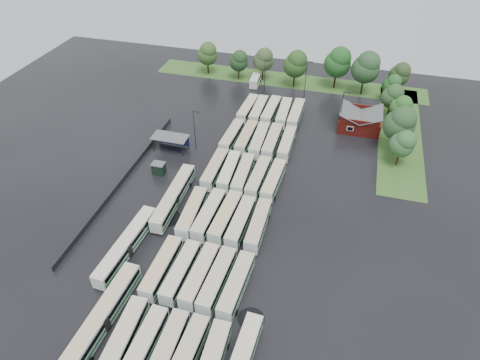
# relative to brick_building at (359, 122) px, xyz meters

# --- Properties ---
(ground) EXTENTS (160.00, 160.00, 0.00)m
(ground) POSITION_rel_brick_building_xyz_m (-24.00, -42.77, -1.87)
(ground) COLOR black
(ground) RESTS_ON ground
(brick_building) EXTENTS (10.07, 8.60, 5.39)m
(brick_building) POSITION_rel_brick_building_xyz_m (0.00, 0.00, 0.00)
(brick_building) COLOR maroon
(brick_building) RESTS_ON ground
(wash_shed) EXTENTS (8.20, 4.20, 3.58)m
(wash_shed) POSITION_rel_brick_building_xyz_m (-41.20, -20.74, 1.12)
(wash_shed) COLOR #2D2D30
(wash_shed) RESTS_ON ground
(utility_hut) EXTENTS (2.70, 2.20, 2.62)m
(utility_hut) POSITION_rel_brick_building_xyz_m (-40.20, -30.17, -0.55)
(utility_hut) COLOR black
(utility_hut) RESTS_ON ground
(grass_strip_north) EXTENTS (80.00, 10.00, 0.01)m
(grass_strip_north) POSITION_rel_brick_building_xyz_m (-22.00, 22.03, -1.86)
(grass_strip_north) COLOR #345E21
(grass_strip_north) RESTS_ON ground
(grass_strip_east) EXTENTS (10.00, 50.00, 0.01)m
(grass_strip_east) POSITION_rel_brick_building_xyz_m (10.00, 0.03, -1.86)
(grass_strip_east) COLOR #345E21
(grass_strip_east) RESTS_ON ground
(west_fence) EXTENTS (0.10, 50.00, 1.20)m
(west_fence) POSITION_rel_brick_building_xyz_m (-46.20, -34.77, -1.27)
(west_fence) COLOR #2D2D30
(west_fence) RESTS_ON ground
(bus_r0c0) EXTENTS (3.14, 12.36, 3.41)m
(bus_r0c0) POSITION_rel_brick_building_xyz_m (-28.35, -68.53, 0.01)
(bus_r0c0) COLOR silver
(bus_r0c0) RESTS_ON ground
(bus_r0c1) EXTENTS (2.71, 12.01, 3.33)m
(bus_r0c1) POSITION_rel_brick_building_xyz_m (-25.14, -69.03, -0.03)
(bus_r0c1) COLOR silver
(bus_r0c1) RESTS_ON ground
(bus_r0c2) EXTENTS (2.62, 11.88, 3.30)m
(bus_r0c2) POSITION_rel_brick_building_xyz_m (-21.85, -68.71, -0.05)
(bus_r0c2) COLOR silver
(bus_r0c2) RESTS_ON ground
(bus_r0c3) EXTENTS (2.96, 12.05, 3.33)m
(bus_r0c3) POSITION_rel_brick_building_xyz_m (-18.98, -68.80, -0.03)
(bus_r0c3) COLOR silver
(bus_r0c3) RESTS_ON ground
(bus_r1c0) EXTENTS (2.67, 11.96, 3.32)m
(bus_r1c0) POSITION_rel_brick_building_xyz_m (-28.38, -55.38, -0.04)
(bus_r1c0) COLOR silver
(bus_r1c0) RESTS_ON ground
(bus_r1c1) EXTENTS (2.83, 11.80, 3.27)m
(bus_r1c1) POSITION_rel_brick_building_xyz_m (-25.08, -55.31, -0.07)
(bus_r1c1) COLOR silver
(bus_r1c1) RESTS_ON ground
(bus_r1c2) EXTENTS (2.97, 11.99, 3.31)m
(bus_r1c2) POSITION_rel_brick_building_xyz_m (-21.86, -55.20, -0.04)
(bus_r1c2) COLOR silver
(bus_r1c2) RESTS_ON ground
(bus_r1c3) EXTENTS (3.12, 12.10, 3.34)m
(bus_r1c3) POSITION_rel_brick_building_xyz_m (-18.95, -55.32, -0.03)
(bus_r1c3) COLOR silver
(bus_r1c3) RESTS_ON ground
(bus_r1c4) EXTENTS (3.10, 12.07, 3.33)m
(bus_r1c4) POSITION_rel_brick_building_xyz_m (-15.72, -55.48, -0.03)
(bus_r1c4) COLOR silver
(bus_r1c4) RESTS_ON ground
(bus_r2c0) EXTENTS (3.15, 12.25, 3.38)m
(bus_r2c0) POSITION_rel_brick_building_xyz_m (-28.20, -41.80, -0.01)
(bus_r2c0) COLOR silver
(bus_r2c0) RESTS_ON ground
(bus_r2c1) EXTENTS (3.00, 12.28, 3.40)m
(bus_r2c1) POSITION_rel_brick_building_xyz_m (-25.02, -41.45, 0.00)
(bus_r2c1) COLOR silver
(bus_r2c1) RESTS_ON ground
(bus_r2c2) EXTENTS (3.15, 12.32, 3.40)m
(bus_r2c2) POSITION_rel_brick_building_xyz_m (-21.85, -41.23, 0.00)
(bus_r2c2) COLOR silver
(bus_r2c2) RESTS_ON ground
(bus_r2c3) EXTENTS (2.84, 11.94, 3.31)m
(bus_r2c3) POSITION_rel_brick_building_xyz_m (-18.86, -41.66, -0.05)
(bus_r2c3) COLOR silver
(bus_r2c3) RESTS_ON ground
(bus_r2c4) EXTENTS (2.62, 11.88, 3.30)m
(bus_r2c4) POSITION_rel_brick_building_xyz_m (-15.55, -41.61, -0.05)
(bus_r2c4) COLOR silver
(bus_r2c4) RESTS_ON ground
(bus_r3c0) EXTENTS (2.57, 11.94, 3.32)m
(bus_r3c0) POSITION_rel_brick_building_xyz_m (-28.34, -27.83, -0.04)
(bus_r3c0) COLOR silver
(bus_r3c0) RESTS_ON ground
(bus_r3c1) EXTENTS (3.01, 11.82, 3.26)m
(bus_r3c1) POSITION_rel_brick_building_xyz_m (-25.21, -27.67, -0.07)
(bus_r3c1) COLOR silver
(bus_r3c1) RESTS_ON ground
(bus_r3c2) EXTENTS (2.90, 11.88, 3.29)m
(bus_r3c2) POSITION_rel_brick_building_xyz_m (-22.12, -27.95, -0.06)
(bus_r3c2) COLOR silver
(bus_r3c2) RESTS_ON ground
(bus_r3c3) EXTENTS (2.91, 11.98, 3.31)m
(bus_r3c3) POSITION_rel_brick_building_xyz_m (-18.83, -28.13, -0.04)
(bus_r3c3) COLOR silver
(bus_r3c3) RESTS_ON ground
(bus_r3c4) EXTENTS (3.07, 11.99, 3.31)m
(bus_r3c4) POSITION_rel_brick_building_xyz_m (-15.60, -28.22, -0.05)
(bus_r3c4) COLOR silver
(bus_r3c4) RESTS_ON ground
(bus_r4c0) EXTENTS (2.99, 11.84, 3.27)m
(bus_r4c0) POSITION_rel_brick_building_xyz_m (-28.49, -14.48, -0.07)
(bus_r4c0) COLOR silver
(bus_r4c0) RESTS_ON ground
(bus_r4c1) EXTENTS (2.68, 11.88, 3.30)m
(bus_r4c1) POSITION_rel_brick_building_xyz_m (-25.05, -14.31, -0.05)
(bus_r4c1) COLOR silver
(bus_r4c1) RESTS_ON ground
(bus_r4c2) EXTENTS (2.91, 12.23, 3.39)m
(bus_r4c2) POSITION_rel_brick_building_xyz_m (-21.86, -14.60, -0.00)
(bus_r4c2) COLOR silver
(bus_r4c2) RESTS_ON ground
(bus_r4c3) EXTENTS (2.61, 12.19, 3.39)m
(bus_r4c3) POSITION_rel_brick_building_xyz_m (-18.87, -14.34, 0.00)
(bus_r4c3) COLOR silver
(bus_r4c3) RESTS_ON ground
(bus_r4c4) EXTENTS (2.58, 11.74, 3.26)m
(bus_r4c4) POSITION_rel_brick_building_xyz_m (-15.47, -14.15, -0.07)
(bus_r4c4) COLOR silver
(bus_r4c4) RESTS_ON ground
(bus_r5c0) EXTENTS (3.02, 11.79, 3.25)m
(bus_r5c0) POSITION_rel_brick_building_xyz_m (-28.24, -0.87, -0.08)
(bus_r5c0) COLOR silver
(bus_r5c0) RESTS_ON ground
(bus_r5c1) EXTENTS (2.55, 11.74, 3.27)m
(bus_r5c1) POSITION_rel_brick_building_xyz_m (-25.32, -0.81, -0.07)
(bus_r5c1) COLOR silver
(bus_r5c1) RESTS_ON ground
(bus_r5c2) EXTENTS (2.92, 12.23, 3.39)m
(bus_r5c2) POSITION_rel_brick_building_xyz_m (-22.15, -0.59, -0.00)
(bus_r5c2) COLOR silver
(bus_r5c2) RESTS_ON ground
(bus_r5c3) EXTENTS (2.87, 11.95, 3.31)m
(bus_r5c3) POSITION_rel_brick_building_xyz_m (-18.83, -0.54, -0.05)
(bus_r5c3) COLOR silver
(bus_r5c3) RESTS_ON ground
(bus_r5c4) EXTENTS (2.70, 12.23, 3.40)m
(bus_r5c4) POSITION_rel_brick_building_xyz_m (-15.72, -0.46, 0.00)
(bus_r5c4) COLOR silver
(bus_r5c4) RESTS_ON ground
(artic_bus_west_a) EXTENTS (3.24, 18.39, 3.40)m
(artic_bus_west_a) POSITION_rel_brick_building_xyz_m (-32.94, -66.12, 0.02)
(artic_bus_west_a) COLOR silver
(artic_bus_west_a) RESTS_ON ground
(artic_bus_west_b) EXTENTS (2.89, 17.96, 3.32)m
(artic_bus_west_b) POSITION_rel_brick_building_xyz_m (-33.27, -38.48, -0.02)
(artic_bus_west_b) COLOR silver
(artic_bus_west_b) RESTS_ON ground
(artic_bus_west_c) EXTENTS (3.37, 17.67, 3.26)m
(artic_bus_west_c) POSITION_rel_brick_building_xyz_m (-36.24, -52.43, -0.06)
(artic_bus_west_c) COLOR silver
(artic_bus_west_c) RESTS_ON ground
(minibus) EXTENTS (2.64, 6.28, 2.69)m
(minibus) POSITION_rel_brick_building_xyz_m (-30.51, 16.20, -0.37)
(minibus) COLOR silver
(minibus) RESTS_ON ground
(tree_north_0) EXTENTS (6.03, 6.03, 9.99)m
(tree_north_0) POSITION_rel_brick_building_xyz_m (-46.16, 20.14, 4.56)
(tree_north_0) COLOR #321C10
(tree_north_0) RESTS_ON ground
(tree_north_1) EXTENTS (5.43, 5.43, 8.99)m
(tree_north_1) POSITION_rel_brick_building_xyz_m (-36.13, 19.00, 3.92)
(tree_north_1) COLOR black
(tree_north_1) RESTS_ON ground
(tree_north_2) EXTENTS (5.96, 5.96, 9.87)m
(tree_north_2) POSITION_rel_brick_building_xyz_m (-29.12, 20.43, 4.49)
(tree_north_2) COLOR black
(tree_north_2) RESTS_ON ground
(tree_north_3) EXTENTS (6.72, 6.72, 11.13)m
(tree_north_3) POSITION_rel_brick_building_xyz_m (-19.33, 18.13, 5.29)
(tree_north_3) COLOR black
(tree_north_3) RESTS_ON ground
(tree_north_4) EXTENTS (7.45, 7.45, 12.34)m
(tree_north_4) POSITION_rel_brick_building_xyz_m (-7.97, 20.71, 6.07)
(tree_north_4) COLOR black
(tree_north_4) RESTS_ON ground
(tree_north_5) EXTENTS (7.64, 7.64, 12.65)m
(tree_north_5) POSITION_rel_brick_building_xyz_m (-0.27, 18.81, 6.27)
(tree_north_5) COLOR black
(tree_north_5) RESTS_ON ground
(tree_north_6) EXTENTS (5.66, 5.66, 9.38)m
(tree_north_6) POSITION_rel_brick_building_xyz_m (8.99, 21.69, 4.16)
(tree_north_6) COLOR black
(tree_north_6) RESTS_ON ground
(tree_east_0) EXTENTS (5.41, 5.38, 8.90)m
(tree_east_0) POSITION_rel_brick_building_xyz_m (9.14, -13.34, 3.86)
(tree_east_0) COLOR #39281C
(tree_east_0) RESTS_ON ground
(tree_east_1) EXTENTS (7.00, 7.00, 11.59)m
(tree_east_1) POSITION_rel_brick_building_xyz_m (8.32, -8.03, 5.59)
(tree_east_1) COLOR #37281D
(tree_east_1) RESTS_ON ground
(tree_east_2) EXTENTS (5.20, 5.20, 8.61)m
(tree_east_2) POSITION_rel_brick_building_xyz_m (9.12, 3.40, 3.67)
(tree_east_2) COLOR #382312
(tree_east_2) RESTS_ON ground
(tree_east_3) EXTENTS (5.50, 5.50, 9.12)m
(tree_east_3) POSITION_rel_brick_building_xyz_m (7.07, 8.07, 4.00)
(tree_east_3) COLOR black
(tree_east_3) RESTS_ON ground
(tree_east_4) EXTENTS (4.88, 4.88, 8.09)m
(tree_east_4) POSITION_rel_brick_building_xyz_m (7.07, 16.15, 3.34)
(tree_east_4) COLOR black
(tree_east_4) RESTS_ON ground
(lamp_post_ne) EXTENTS (1.67, 0.33, 10.85)m
(lamp_post_ne) POSITION_rel_brick_building_xyz_m (-4.67, -2.87, 4.43)
(lamp_post_ne) COLOR #2D2D30
(lamp_post_ne) RESTS_ON ground
(lamp_post_nw) EXTENTS (1.55, 0.30, 10.06)m
(lamp_post_nw) POSITION_rel_brick_building_xyz_m (-35.69, -19.26, 3.97)
(lamp_post_nw) COLOR #2D2D30
(lamp_post_nw) RESTS_ON ground
(lamp_post_back_w) EXTENTS (1.64, 0.32, 10.66)m
(lamp_post_back_w) POSITION_rel_brick_building_xyz_m (-26.38, 10.57, 4.32)
(lamp_post_back_w) COLOR #2D2D30
(lamp_post_back_w) RESTS_ON ground
(lamp_post_back_e) EXTENTS (1.66, 0.32, 10.81)m
(lamp_post_back_e) POSITION_rel_brick_building_xyz_m (-15.40, 12.11, 4.41)
(lamp_post_back_e) COLOR #2D2D30
(lamp_post_back_e) RESTS_ON ground
(puddle_0) EXTENTS (3.58, 3.58, 0.01)m
(puddle_0) POSITION_rel_brick_building_xyz_m (-24.85, -62.83, -1.86)
(puddle_0) COLOR black
(puddle_0) RESTS_ON ground
(puddle_1) EXTENTS (3.52, 3.52, 0.01)m
(puddle_1) POSITION_rel_brick_building_xyz_m (-18.10, -67.21, -1.86)
(puddle_1) COLOR black
(puddle_1) RESTS_ON ground
(puddle_2) EXTENTS (5.14, 5.14, 0.01)m
(puddle_2) POSITION_rel_brick_building_xyz_m (-33.11, -42.59, -1.86)
(puddle_2) COLOR black
(puddle_2) RESTS_ON ground
(puddle_3) EXTENTS (4.96, 4.96, 0.01)m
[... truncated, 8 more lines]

